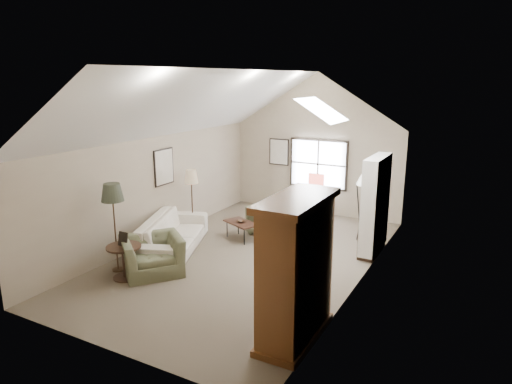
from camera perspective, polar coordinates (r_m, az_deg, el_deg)
The scene contains 18 objects.
room_shell at distance 9.38m, azimuth -1.18°, elevation 10.24°, with size 5.01×8.01×4.00m.
window at distance 13.14m, azimuth 7.79°, elevation 3.50°, with size 1.72×0.08×1.42m, color black.
skylight at distance 9.65m, azimuth 8.37°, elevation 10.28°, with size 0.80×1.20×0.52m, color white, non-canonical shape.
wall_art at distance 12.18m, azimuth -4.36°, elevation 4.08°, with size 1.97×3.71×0.88m.
armoire at distance 6.81m, azimuth 5.03°, elevation -9.67°, with size 0.60×1.50×2.20m, color brown.
tv_alcove at distance 10.36m, azimuth 14.70°, elevation -1.41°, with size 0.32×1.30×2.10m, color white.
media_console at distance 10.62m, azimuth 14.31°, elevation -5.83°, with size 0.34×1.18×0.60m, color #382316.
tv_panel at distance 10.43m, azimuth 14.52°, elevation -2.62°, with size 0.05×0.90×0.55m, color black.
sofa at distance 10.54m, azimuth -10.44°, elevation -5.24°, with size 2.68×1.05×0.78m, color beige.
armchair_near at distance 9.46m, azimuth -12.84°, elevation -7.73°, with size 1.16×1.02×0.76m, color #64694A.
armchair_far at distance 11.50m, azimuth 1.50°, elevation -3.43°, with size 0.81×0.83×0.75m, color #696A4A.
coffee_table at distance 11.14m, azimuth -1.86°, elevation -4.86°, with size 0.87×0.48×0.44m, color #341C15.
bowl at distance 11.06m, azimuth -1.87°, elevation -3.65°, with size 0.21×0.21×0.05m, color #382417.
side_table at distance 9.39m, azimuth -16.09°, elevation -8.41°, with size 0.67×0.67×0.67m, color #3A2718.
side_chair at distance 13.09m, azimuth 7.19°, elevation -0.40°, with size 0.45×0.45×1.17m, color maroon.
tripod_lamp at distance 10.96m, azimuth 13.63°, elevation -1.75°, with size 0.53×0.53×1.84m, color silver, non-canonical shape.
dark_lamp at distance 9.58m, azimuth -17.22°, elevation -4.20°, with size 0.45×0.45×1.87m, color #26291D, non-canonical shape.
tan_lamp at distance 11.49m, azimuth -7.99°, elevation -1.18°, with size 0.34×0.34×1.68m, color tan, non-canonical shape.
Camera 1 is at (4.61, -8.14, 3.84)m, focal length 32.00 mm.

